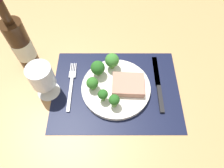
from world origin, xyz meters
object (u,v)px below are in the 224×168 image
(plate, at_px, (116,88))
(wine_bottle, at_px, (21,46))
(fork, at_px, (71,85))
(knife, at_px, (159,87))
(steak, at_px, (128,85))
(wine_glass, at_px, (42,78))

(plate, distance_m, wine_bottle, 0.34)
(fork, relative_size, knife, 0.83)
(steak, bearing_deg, fork, 175.88)
(wine_bottle, relative_size, wine_glass, 2.23)
(plate, relative_size, wine_glass, 1.79)
(steak, relative_size, fork, 0.54)
(knife, height_order, wine_glass, wine_glass)
(plate, distance_m, steak, 0.04)
(knife, distance_m, wine_bottle, 0.47)
(fork, xyz_separation_m, wine_bottle, (-0.15, 0.09, 0.10))
(knife, xyz_separation_m, wine_bottle, (-0.45, 0.10, 0.10))
(steak, height_order, wine_bottle, wine_bottle)
(steak, bearing_deg, wine_glass, -178.36)
(fork, bearing_deg, wine_glass, -162.90)
(steak, distance_m, wine_bottle, 0.37)
(plate, height_order, knife, plate)
(fork, bearing_deg, wine_bottle, 150.17)
(knife, relative_size, wine_bottle, 0.80)
(plate, relative_size, wine_bottle, 0.80)
(steak, xyz_separation_m, wine_glass, (-0.27, -0.01, 0.05))
(fork, xyz_separation_m, knife, (0.30, -0.01, 0.00))
(plate, bearing_deg, wine_glass, -178.15)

